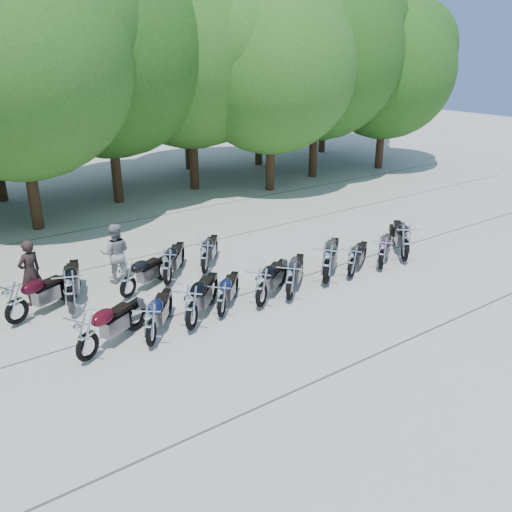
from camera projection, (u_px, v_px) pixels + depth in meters
ground at (288, 310)px, 14.80m from camera, size 90.00×90.00×0.00m
tree_3 at (13, 58)px, 19.06m from camera, size 8.70×8.70×10.67m
tree_4 at (105, 48)px, 22.58m from camera, size 9.13×9.13×11.20m
tree_5 at (189, 49)px, 24.90m from camera, size 9.04×9.04×11.10m
tree_6 at (271, 67)px, 24.97m from camera, size 8.00×8.00×9.82m
tree_7 at (317, 53)px, 27.48m from camera, size 8.79×8.79×10.79m
tree_8 at (386, 70)px, 29.89m from camera, size 7.53×7.53×9.25m
tree_12 at (106, 68)px, 26.15m from camera, size 7.88×7.88×9.67m
tree_13 at (185, 59)px, 29.46m from camera, size 8.31×8.31×10.20m
tree_14 at (259, 62)px, 30.66m from camera, size 8.02×8.02×9.84m
tree_15 at (326, 40)px, 34.15m from camera, size 9.67×9.67×11.86m
motorcycle_0 at (86, 336)px, 12.10m from camera, size 2.46×1.77×1.35m
motorcycle_1 at (150, 324)px, 12.72m from camera, size 1.96×2.14×1.26m
motorcycle_2 at (191, 307)px, 13.42m from camera, size 2.31×2.20×1.38m
motorcycle_3 at (221, 299)px, 14.13m from camera, size 1.90×1.85×1.15m
motorcycle_4 at (261, 287)px, 14.62m from camera, size 2.35×1.87×1.32m
motorcycle_5 at (290, 281)px, 15.02m from camera, size 2.19×2.04×1.30m
motorcycle_6 at (327, 264)px, 15.99m from camera, size 2.46×2.24×1.45m
motorcycle_7 at (352, 261)px, 16.50m from camera, size 2.13×1.63×1.19m
motorcycle_8 at (382, 253)px, 17.13m from camera, size 2.14×1.78×1.22m
motorcycle_9 at (406, 242)px, 17.70m from camera, size 2.28×2.44×1.45m
motorcycle_10 at (15, 302)px, 13.71m from camera, size 2.47×1.64×1.34m
motorcycle_11 at (70, 291)px, 14.20m from camera, size 1.64×2.65×1.43m
motorcycle_12 at (127, 279)px, 15.17m from camera, size 2.29×1.57×1.25m
motorcycle_13 at (167, 266)px, 15.96m from camera, size 2.05×2.22×1.31m
motorcycle_14 at (205, 257)px, 16.77m from camera, size 2.00×2.13×1.27m
rider_0 at (30, 272)px, 14.83m from camera, size 0.80×0.67×1.87m
rider_1 at (116, 253)px, 16.22m from camera, size 1.11×1.01×1.85m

